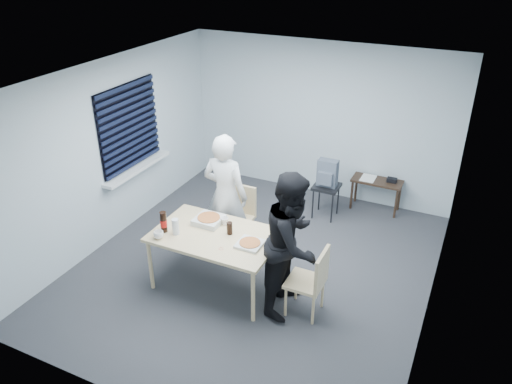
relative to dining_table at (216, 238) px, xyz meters
The scene contains 19 objects.
room 2.26m from the dining_table, 153.86° to the left, with size 5.00×5.00×5.00m.
dining_table is the anchor object (origin of this frame).
chair_far 1.03m from the dining_table, 100.49° to the left, with size 0.42×0.42×0.89m.
chair_right 1.29m from the dining_table, ahead, with size 0.42×0.42×0.89m.
person_white 0.80m from the dining_table, 109.27° to the left, with size 0.65×0.42×1.77m, color silver.
person_black 1.01m from the dining_table, ahead, with size 0.86×0.47×1.77m, color black.
side_table 3.14m from the dining_table, 64.15° to the left, with size 0.80×0.35×0.53m.
stool 2.38m from the dining_table, 72.80° to the left, with size 0.40×0.40×0.55m.
backpack 2.36m from the dining_table, 72.70° to the left, with size 0.31×0.23×0.43m.
pizza_box_a 0.32m from the dining_table, 136.41° to the left, with size 0.34×0.34×0.08m.
pizza_box_b 0.49m from the dining_table, ahead, with size 0.30×0.30×0.04m.
mug_a 0.70m from the dining_table, 147.47° to the right, with size 0.12×0.12×0.10m, color white.
mug_b 0.28m from the dining_table, 93.54° to the left, with size 0.10×0.10×0.09m, color white.
cola_glass 0.22m from the dining_table, 30.22° to the left, with size 0.07×0.07×0.16m, color black.
soda_bottle 0.68m from the dining_table, 160.72° to the right, with size 0.09×0.09×0.27m.
plastic_cups 0.52m from the dining_table, 156.48° to the right, with size 0.09×0.09×0.21m, color silver.
rubber_band 0.33m from the dining_table, 49.94° to the right, with size 0.05×0.05×0.00m, color red.
papers 3.08m from the dining_table, 66.72° to the left, with size 0.22×0.31×0.01m, color white.
black_box 3.27m from the dining_table, 60.95° to the left, with size 0.15×0.11×0.06m, color black.
Camera 1 is at (2.39, -5.03, 4.06)m, focal length 35.00 mm.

